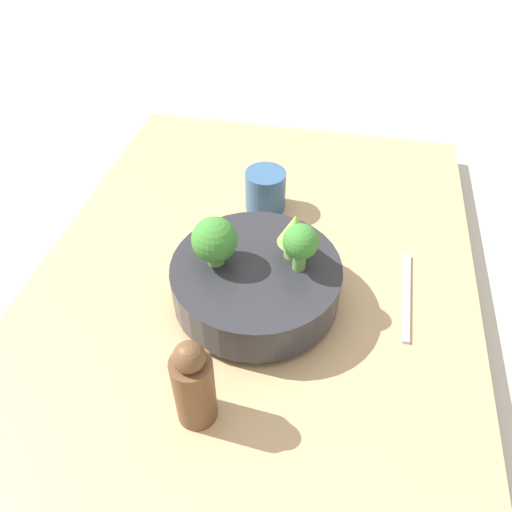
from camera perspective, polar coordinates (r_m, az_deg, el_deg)
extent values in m
plane|color=#ADA89E|center=(0.85, -0.90, -6.63)|extent=(6.00, 6.00, 0.00)
cube|color=tan|center=(0.83, -0.92, -5.57)|extent=(1.10, 0.73, 0.05)
cylinder|color=#28282D|center=(0.80, 0.00, -4.75)|extent=(0.12, 0.12, 0.01)
cylinder|color=#28282D|center=(0.77, 0.00, -2.81)|extent=(0.26, 0.26, 0.06)
cylinder|color=#6BA34C|center=(0.75, -4.62, -0.08)|extent=(0.03, 0.03, 0.02)
sphere|color=#387A2D|center=(0.72, -4.77, 1.88)|extent=(0.07, 0.07, 0.07)
cylinder|color=#7AB256|center=(0.76, 4.32, 0.88)|extent=(0.03, 0.03, 0.03)
cone|color=#84AD47|center=(0.73, 4.48, 3.12)|extent=(0.05, 0.05, 0.05)
cylinder|color=#609347|center=(0.74, 5.02, -0.23)|extent=(0.02, 0.02, 0.03)
sphere|color=#387A2D|center=(0.71, 5.19, 1.82)|extent=(0.05, 0.05, 0.05)
cylinder|color=#33567F|center=(0.96, 1.08, 7.49)|extent=(0.08, 0.08, 0.08)
cylinder|color=brown|center=(0.64, -7.06, -14.92)|extent=(0.05, 0.05, 0.11)
sphere|color=brown|center=(0.59, -7.65, -11.38)|extent=(0.04, 0.04, 0.04)
cube|color=#B2B2B7|center=(0.84, 16.84, -4.32)|extent=(0.19, 0.01, 0.01)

